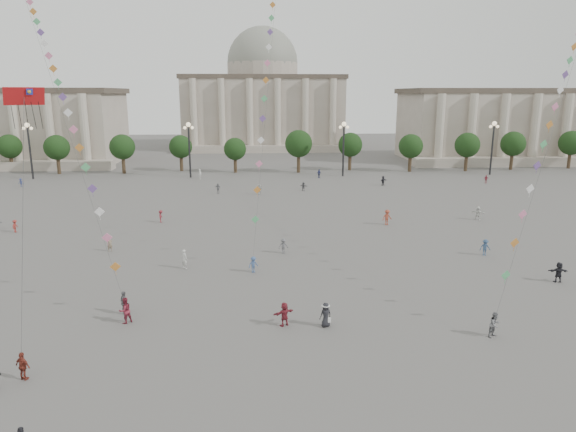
{
  "coord_description": "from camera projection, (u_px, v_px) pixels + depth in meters",
  "views": [
    {
      "loc": [
        -1.87,
        -30.19,
        15.94
      ],
      "look_at": [
        0.64,
        12.0,
        5.85
      ],
      "focal_mm": 32.0,
      "sensor_mm": 36.0,
      "label": 1
    }
  ],
  "objects": [
    {
      "name": "person_crowd_7",
      "position": [
        478.0,
        213.0,
        66.41
      ],
      "size": [
        1.67,
        1.33,
        1.77
      ],
      "primitive_type": "imported",
      "rotation": [
        0.0,
        0.0,
        2.57
      ],
      "color": "silver",
      "rests_on": "ground"
    },
    {
      "name": "kite_flyer_1",
      "position": [
        253.0,
        265.0,
        46.8
      ],
      "size": [
        1.13,
        0.95,
        1.51
      ],
      "primitive_type": "imported",
      "rotation": [
        0.0,
        0.0,
        0.48
      ],
      "color": "#3A5483",
      "rests_on": "ground"
    },
    {
      "name": "tourist_0",
      "position": [
        23.0,
        366.0,
        29.16
      ],
      "size": [
        1.08,
        0.79,
        1.7
      ],
      "primitive_type": "imported",
      "rotation": [
        0.0,
        0.0,
        2.72
      ],
      "color": "maroon",
      "rests_on": "ground"
    },
    {
      "name": "person_crowd_21",
      "position": [
        110.0,
        244.0,
        53.12
      ],
      "size": [
        0.66,
        0.58,
        1.51
      ],
      "primitive_type": "imported",
      "rotation": [
        0.0,
        0.0,
        0.49
      ],
      "color": "#817059",
      "rests_on": "ground"
    },
    {
      "name": "person_crowd_16",
      "position": [
        218.0,
        188.0,
        84.01
      ],
      "size": [
        0.99,
        0.42,
        1.68
      ],
      "primitive_type": "imported",
      "rotation": [
        0.0,
        0.0,
        6.27
      ],
      "color": "slate",
      "rests_on": "ground"
    },
    {
      "name": "hat_person",
      "position": [
        326.0,
        314.0,
        35.86
      ],
      "size": [
        0.99,
        0.82,
        1.75
      ],
      "color": "black",
      "rests_on": "ground"
    },
    {
      "name": "person_crowd_8",
      "position": [
        387.0,
        217.0,
        63.78
      ],
      "size": [
        1.4,
        1.03,
        1.94
      ],
      "primitive_type": "imported",
      "rotation": [
        0.0,
        0.0,
        0.27
      ],
      "color": "#993E29",
      "rests_on": "ground"
    },
    {
      "name": "person_crowd_12",
      "position": [
        303.0,
        186.0,
        86.26
      ],
      "size": [
        1.4,
        1.19,
        1.52
      ],
      "primitive_type": "imported",
      "rotation": [
        0.0,
        0.0,
        2.52
      ],
      "color": "#58585C",
      "rests_on": "ground"
    },
    {
      "name": "kite_flyer_2",
      "position": [
        495.0,
        325.0,
        34.36
      ],
      "size": [
        1.07,
        0.99,
        1.75
      ],
      "primitive_type": "imported",
      "rotation": [
        0.0,
        0.0,
        0.5
      ],
      "color": "slate",
      "rests_on": "ground"
    },
    {
      "name": "lamp_post_far_east",
      "position": [
        493.0,
        138.0,
        101.97
      ],
      "size": [
        2.0,
        0.9,
        10.65
      ],
      "color": "#262628",
      "rests_on": "ground"
    },
    {
      "name": "person_crowd_4",
      "position": [
        259.0,
        189.0,
        83.09
      ],
      "size": [
        1.38,
        1.61,
        1.75
      ],
      "primitive_type": "imported",
      "rotation": [
        0.0,
        0.0,
        4.07
      ],
      "color": "silver",
      "rests_on": "ground"
    },
    {
      "name": "person_crowd_6",
      "position": [
        283.0,
        246.0,
        52.4
      ],
      "size": [
        1.11,
        0.76,
        1.58
      ],
      "primitive_type": "imported",
      "rotation": [
        0.0,
        0.0,
        0.18
      ],
      "color": "#5A5A5E",
      "rests_on": "ground"
    },
    {
      "name": "person_crowd_13",
      "position": [
        185.0,
        259.0,
        47.83
      ],
      "size": [
        0.78,
        0.8,
        1.85
      ],
      "primitive_type": "imported",
      "rotation": [
        0.0,
        0.0,
        2.32
      ],
      "color": "silver",
      "rests_on": "ground"
    },
    {
      "name": "tree_row",
      "position": [
        266.0,
        145.0,
        107.6
      ],
      "size": [
        137.12,
        5.12,
        8.0
      ],
      "color": "#322419",
      "rests_on": "ground"
    },
    {
      "name": "person_crowd_0",
      "position": [
        319.0,
        174.0,
        99.52
      ],
      "size": [
        1.06,
        0.88,
        1.69
      ],
      "primitive_type": "imported",
      "rotation": [
        0.0,
        0.0,
        0.56
      ],
      "color": "navy",
      "rests_on": "ground"
    },
    {
      "name": "hall_central",
      "position": [
        263.0,
        100.0,
        155.28
      ],
      "size": [
        48.3,
        34.3,
        35.5
      ],
      "color": "#9E9284",
      "rests_on": "ground"
    },
    {
      "name": "person_crowd_20",
      "position": [
        486.0,
        179.0,
        93.54
      ],
      "size": [
        0.92,
        0.48,
        1.5
      ],
      "primitive_type": "imported",
      "rotation": [
        0.0,
        0.0,
        3.01
      ],
      "color": "#9F2B3E",
      "rests_on": "ground"
    },
    {
      "name": "tourist_2",
      "position": [
        284.0,
        314.0,
        36.01
      ],
      "size": [
        1.66,
        1.21,
        1.73
      ],
      "primitive_type": "imported",
      "rotation": [
        0.0,
        0.0,
        3.63
      ],
      "color": "maroon",
      "rests_on": "ground"
    },
    {
      "name": "person_crowd_10",
      "position": [
        200.0,
        174.0,
        98.16
      ],
      "size": [
        0.49,
        0.72,
        1.91
      ],
      "primitive_type": "imported",
      "rotation": [
        0.0,
        0.0,
        1.52
      ],
      "color": "silver",
      "rests_on": "ground"
    },
    {
      "name": "dragon_kite",
      "position": [
        26.0,
        110.0,
        29.96
      ],
      "size": [
        2.15,
        2.92,
        15.02
      ],
      "color": "#AE1215",
      "rests_on": "ground"
    },
    {
      "name": "person_crowd_14",
      "position": [
        485.0,
        247.0,
        51.73
      ],
      "size": [
        1.11,
        0.67,
        1.68
      ],
      "primitive_type": "imported",
      "rotation": [
        0.0,
        0.0,
        6.24
      ],
      "color": "#314B6F",
      "rests_on": "ground"
    },
    {
      "name": "kite_flyer_0",
      "position": [
        125.0,
        310.0,
        36.43
      ],
      "size": [
        1.17,
        1.15,
        1.9
      ],
      "primitive_type": "imported",
      "rotation": [
        0.0,
        0.0,
        3.86
      ],
      "color": "maroon",
      "rests_on": "ground"
    },
    {
      "name": "person_crowd_17",
      "position": [
        161.0,
        216.0,
        65.08
      ],
      "size": [
        0.61,
        1.04,
        1.58
      ],
      "primitive_type": "imported",
      "rotation": [
        0.0,
        0.0,
        1.6
      ],
      "color": "maroon",
      "rests_on": "ground"
    },
    {
      "name": "kite_train_west",
      "position": [
        39.0,
        33.0,
        53.55
      ],
      "size": [
        25.1,
        44.05,
        63.88
      ],
      "color": "#3F3F3F",
      "rests_on": "ground"
    },
    {
      "name": "person_crowd_19",
      "position": [
        21.0,
        182.0,
        90.15
      ],
      "size": [
        0.98,
        0.6,
        1.48
      ],
      "primitive_type": "imported",
      "rotation": [
        0.0,
        0.0,
        0.06
      ],
      "color": "navy",
      "rests_on": "ground"
    },
    {
      "name": "hall_east",
      "position": [
        568.0,
        125.0,
        126.66
      ],
      "size": [
        84.0,
        26.22,
        17.2
      ],
      "color": "#9E9284",
      "rests_on": "ground"
    },
    {
      "name": "person_crowd_2",
      "position": [
        15.0,
        226.0,
        60.41
      ],
      "size": [
        0.66,
        1.03,
        1.51
      ],
      "primitive_type": "imported",
      "rotation": [
        0.0,
        0.0,
        1.46
      ],
      "color": "maroon",
      "rests_on": "ground"
    },
    {
      "name": "person_crowd_3",
      "position": [
        559.0,
        272.0,
        44.36
      ],
      "size": [
        1.72,
        0.68,
        1.81
      ],
      "primitive_type": "imported",
      "rotation": [
        0.0,
        0.0,
        3.05
      ],
      "color": "#222228",
      "rests_on": "ground"
    },
    {
      "name": "lamp_post_far_west",
      "position": [
        29.0,
        140.0,
        96.78
      ],
      "size": [
        2.0,
        0.9,
        10.65
      ],
      "color": "#262628",
      "rests_on": "ground"
    },
    {
      "name": "tourist_3",
      "position": [
        124.0,
        303.0,
        37.9
      ],
      "size": [
        0.98,
        1.1,
        1.79
      ],
      "primitive_type": "imported",
      "rotation": [
        0.0,
        0.0,
        2.21
      ],
      "color": "#5D5C61",
      "rests_on": "ground"
    },
    {
      "name": "lamp_post_mid_west",
      "position": [
        189.0,
        140.0,
        98.51
      ],
      "size": [
        2.0,
        0.9,
        10.65
      ],
      "color": "#262628",
      "rests_on": "ground"
    },
    {
      "name": "lamp_post_mid_east",
      "position": [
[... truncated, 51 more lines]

